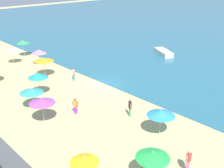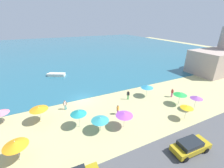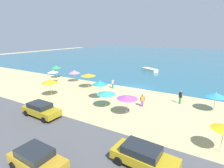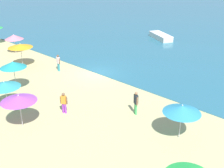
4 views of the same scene
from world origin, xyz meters
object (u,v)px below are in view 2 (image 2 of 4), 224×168
beach_umbrella_6 (0,112)px  beach_umbrella_0 (197,97)px  beach_umbrella_8 (147,87)px  bather_3 (128,95)px  beach_umbrella_10 (180,94)px  bather_0 (118,109)px  beach_umbrella_1 (124,114)px  bather_1 (172,92)px  beach_umbrella_2 (187,107)px  beach_umbrella_7 (15,144)px  beach_umbrella_9 (78,112)px  bather_2 (65,104)px  beach_umbrella_3 (100,119)px  harbor_fortress (224,53)px  parked_car_2 (190,146)px  skiff_nearshore (56,75)px  beach_umbrella_5 (39,108)px

beach_umbrella_6 → beach_umbrella_0: bearing=-19.1°
beach_umbrella_8 → bather_3: beach_umbrella_8 is taller
beach_umbrella_10 → bather_0: 11.11m
beach_umbrella_1 → bather_1: bearing=16.1°
beach_umbrella_0 → beach_umbrella_10: bearing=110.2°
beach_umbrella_0 → beach_umbrella_2: bearing=-162.7°
beach_umbrella_7 → beach_umbrella_9: (7.02, 2.50, 0.12)m
bather_0 → bather_2: (-7.07, 4.94, 0.05)m
beach_umbrella_2 → beach_umbrella_3: beach_umbrella_2 is taller
beach_umbrella_1 → harbor_fortress: 38.02m
beach_umbrella_8 → parked_car_2: beach_umbrella_8 is taller
beach_umbrella_0 → beach_umbrella_9: beach_umbrella_9 is taller
beach_umbrella_0 → bather_2: (-18.81, 9.27, -1.35)m
beach_umbrella_1 → skiff_nearshore: beach_umbrella_1 is taller
beach_umbrella_2 → bather_3: size_ratio=1.33×
bather_0 → beach_umbrella_9: bearing=-177.0°
beach_umbrella_0 → beach_umbrella_10: 2.52m
bather_1 → bather_3: bearing=160.7°
beach_umbrella_7 → harbor_fortress: bearing=10.5°
beach_umbrella_9 → beach_umbrella_10: size_ratio=1.14×
beach_umbrella_3 → harbor_fortress: bearing=12.2°
beach_umbrella_6 → bather_3: bearing=-5.2°
beach_umbrella_0 → beach_umbrella_2: size_ratio=1.09×
skiff_nearshore → beach_umbrella_2: bearing=-61.9°
beach_umbrella_10 → parked_car_2: size_ratio=0.52×
parked_car_2 → beach_umbrella_9: bearing=136.1°
bather_2 → bather_3: bearing=-8.1°
beach_umbrella_7 → bather_3: bearing=20.0°
beach_umbrella_8 → skiff_nearshore: size_ratio=0.50×
beach_umbrella_5 → beach_umbrella_2: bearing=-24.1°
beach_umbrella_2 → beach_umbrella_6: (-23.98, 10.56, -0.16)m
beach_umbrella_6 → bather_0: (15.65, -5.17, -1.03)m
beach_umbrella_8 → beach_umbrella_10: size_ratio=0.99×
beach_umbrella_2 → harbor_fortress: harbor_fortress is taller
bather_2 → bather_3: bather_3 is taller
bather_0 → bather_3: bather_3 is taller
bather_0 → parked_car_2: size_ratio=0.36×
beach_umbrella_10 → bather_1: bearing=67.5°
beach_umbrella_1 → beach_umbrella_8: size_ratio=1.01×
beach_umbrella_6 → parked_car_2: (19.44, -15.02, -1.10)m
beach_umbrella_9 → beach_umbrella_6: bearing=150.1°
bather_2 → beach_umbrella_6: bearing=178.5°
beach_umbrella_2 → parked_car_2: 6.48m
bather_0 → skiff_nearshore: 23.08m
beach_umbrella_8 → beach_umbrella_9: bearing=-166.8°
beach_umbrella_0 → beach_umbrella_5: (-22.53, 7.47, -0.04)m
beach_umbrella_3 → bather_2: 8.04m
beach_umbrella_7 → harbor_fortress: (49.19, 9.12, 2.89)m
bather_2 → beach_umbrella_8: bearing=-7.7°
beach_umbrella_5 → skiff_nearshore: (4.40, 19.02, -1.86)m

